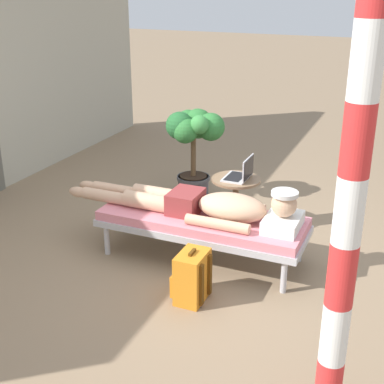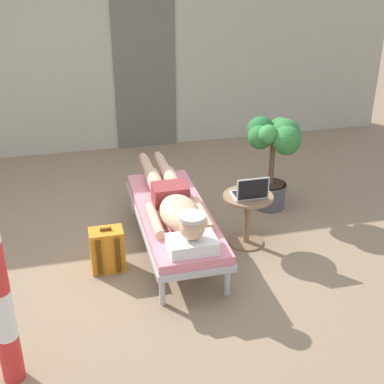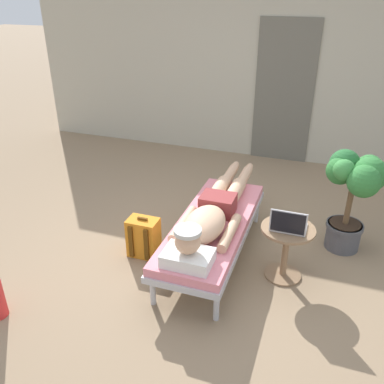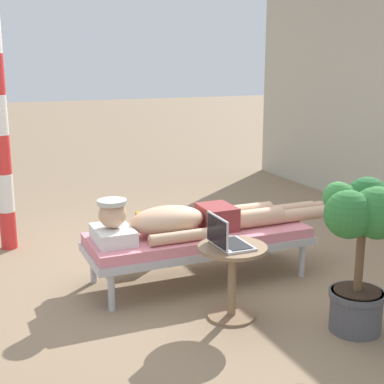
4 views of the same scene
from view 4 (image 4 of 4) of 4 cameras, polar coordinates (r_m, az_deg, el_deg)
The scene contains 7 objects.
ground_plane at distance 4.71m, azimuth -0.87°, elevation -8.50°, with size 40.00×40.00×0.00m, color #8C7256.
lounge_chair at distance 4.50m, azimuth 0.73°, elevation -4.89°, with size 0.66×1.82×0.42m.
person_reclining at distance 4.43m, azimuth 0.25°, elevation -2.83°, with size 0.53×2.17×0.33m.
side_table at distance 3.87m, azimuth 4.15°, elevation -7.92°, with size 0.48×0.48×0.52m.
laptop at distance 3.77m, azimuth 3.52°, elevation -4.85°, with size 0.31×0.24×0.23m.
backpack at distance 5.06m, azimuth -4.18°, elevation -4.57°, with size 0.30×0.26×0.42m.
potted_plant at distance 3.71m, azimuth 17.22°, elevation -3.86°, with size 0.56×0.59×1.02m.
Camera 4 is at (4.04, -1.65, 1.77)m, focal length 51.76 mm.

